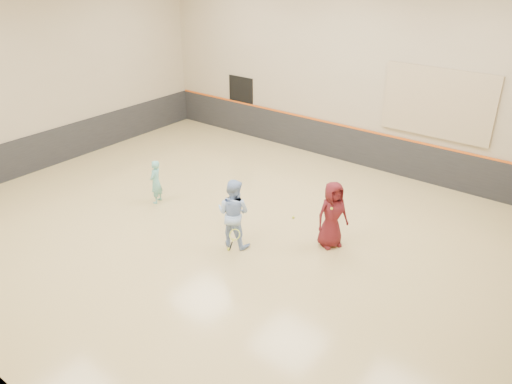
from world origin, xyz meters
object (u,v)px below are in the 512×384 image
Objects in this scene: girl at (156,182)px; instructor at (233,213)px; spare_racket at (229,207)px; young_man at (332,215)px.

instructor is at bearing 63.82° from girl.
instructor is (3.16, -0.38, 0.23)m from girl.
spare_racket is (-1.31, 1.35, -0.85)m from instructor.
young_man is (1.87, 1.40, -0.03)m from instructor.
spare_racket is (1.85, 0.98, -0.61)m from girl.
girl is 3.19m from instructor.
young_man is 3.29m from spare_racket.
girl is at bearing 129.87° from young_man.
instructor is at bearing -45.99° from spare_racket.
spare_racket is at bearing 98.51° from girl.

